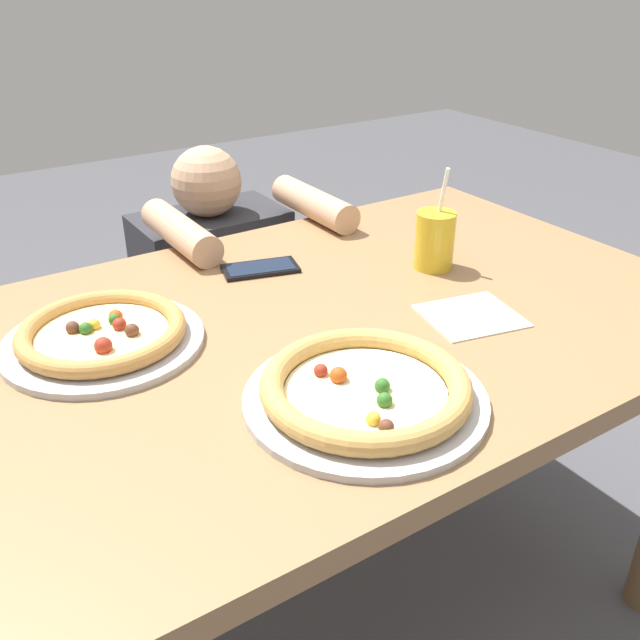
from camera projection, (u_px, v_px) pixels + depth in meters
The scene contains 8 objects.
ground_plane at pixel (331, 608), 1.59m from camera, with size 8.00×8.00×0.00m, color #4C4C51.
dining_table at pixel (333, 365), 1.28m from camera, with size 1.37×0.90×0.75m.
pizza_near at pixel (365, 390), 0.99m from camera, with size 0.35×0.35×0.05m.
pizza_far at pixel (103, 335), 1.13m from camera, with size 0.32×0.32×0.04m.
drink_cup_colored at pixel (435, 240), 1.39m from camera, with size 0.08×0.08×0.20m.
paper_napkin at pixel (471, 316), 1.23m from camera, with size 0.16×0.14×0.00m, color white.
cell_phone at pixel (260, 268), 1.40m from camera, with size 0.16×0.11×0.01m.
diner_seated at pixel (219, 326), 1.92m from camera, with size 0.41×0.52×0.90m.
Camera 1 is at (-0.62, -0.90, 1.32)m, focal length 39.30 mm.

